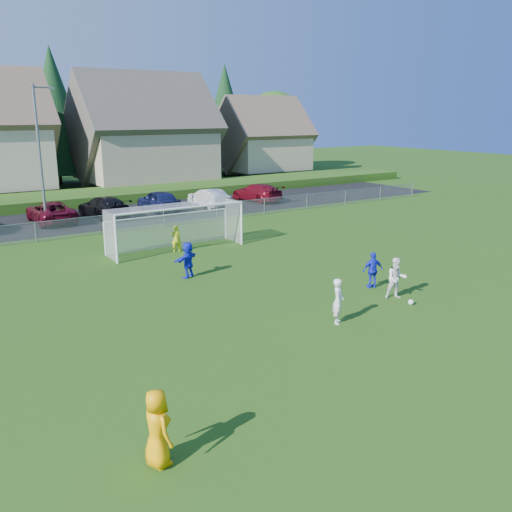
# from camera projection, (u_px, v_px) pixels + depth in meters

# --- Properties ---
(ground) EXTENTS (160.00, 160.00, 0.00)m
(ground) POSITION_uv_depth(u_px,v_px,m) (398.00, 354.00, 16.85)
(ground) COLOR #193D0C
(ground) RESTS_ON ground
(asphalt_lot) EXTENTS (60.00, 60.00, 0.00)m
(asphalt_lot) POSITION_uv_depth(u_px,v_px,m) (107.00, 217.00, 39.01)
(asphalt_lot) COLOR black
(asphalt_lot) RESTS_ON ground
(grass_embankment) EXTENTS (70.00, 6.00, 0.80)m
(grass_embankment) POSITION_uv_depth(u_px,v_px,m) (77.00, 198.00, 44.95)
(grass_embankment) COLOR #1E420F
(grass_embankment) RESTS_ON ground
(soccer_ball) EXTENTS (0.22, 0.22, 0.22)m
(soccer_ball) POSITION_uv_depth(u_px,v_px,m) (411.00, 302.00, 21.16)
(soccer_ball) COLOR white
(soccer_ball) RESTS_ON ground
(referee) EXTENTS (0.63, 0.90, 1.74)m
(referee) POSITION_uv_depth(u_px,v_px,m) (157.00, 428.00, 11.37)
(referee) COLOR #FFA505
(referee) RESTS_ON ground
(player_white_a) EXTENTS (0.70, 0.70, 1.64)m
(player_white_a) POSITION_uv_depth(u_px,v_px,m) (338.00, 301.00, 19.18)
(player_white_a) COLOR white
(player_white_a) RESTS_ON ground
(player_white_b) EXTENTS (1.03, 0.96, 1.70)m
(player_white_b) POSITION_uv_depth(u_px,v_px,m) (396.00, 278.00, 21.71)
(player_white_b) COLOR white
(player_white_b) RESTS_ON ground
(player_blue_a) EXTENTS (0.99, 0.63, 1.57)m
(player_blue_a) POSITION_uv_depth(u_px,v_px,m) (373.00, 270.00, 23.08)
(player_blue_a) COLOR #1621D0
(player_blue_a) RESTS_ON ground
(player_blue_b) EXTENTS (1.57, 1.15, 1.64)m
(player_blue_b) POSITION_uv_depth(u_px,v_px,m) (188.00, 260.00, 24.54)
(player_blue_b) COLOR #1621D0
(player_blue_b) RESTS_ON ground
(goalkeeper) EXTENTS (0.60, 0.47, 1.47)m
(goalkeeper) POSITION_uv_depth(u_px,v_px,m) (176.00, 239.00, 29.03)
(goalkeeper) COLOR #C7CC18
(goalkeeper) RESTS_ON ground
(car_c) EXTENTS (2.55, 5.30, 1.46)m
(car_c) POSITION_uv_depth(u_px,v_px,m) (51.00, 212.00, 36.85)
(car_c) COLOR #520919
(car_c) RESTS_ON ground
(car_d) EXTENTS (2.79, 5.39, 1.49)m
(car_d) POSITION_uv_depth(u_px,v_px,m) (104.00, 207.00, 38.76)
(car_d) COLOR black
(car_d) RESTS_ON ground
(car_e) EXTENTS (2.01, 4.77, 1.61)m
(car_e) POSITION_uv_depth(u_px,v_px,m) (159.00, 201.00, 41.10)
(car_e) COLOR #141A46
(car_e) RESTS_ON ground
(car_f) EXTENTS (1.67, 4.37, 1.42)m
(car_f) POSITION_uv_depth(u_px,v_px,m) (209.00, 198.00, 43.07)
(car_f) COLOR silver
(car_f) RESTS_ON ground
(car_g) EXTENTS (2.66, 5.27, 1.47)m
(car_g) POSITION_uv_depth(u_px,v_px,m) (257.00, 192.00, 45.86)
(car_g) COLOR maroon
(car_g) RESTS_ON ground
(soccer_goal) EXTENTS (7.42, 1.90, 2.50)m
(soccer_goal) POSITION_uv_depth(u_px,v_px,m) (174.00, 220.00, 29.36)
(soccer_goal) COLOR white
(soccer_goal) RESTS_ON ground
(chainlink_fence) EXTENTS (52.06, 0.06, 1.20)m
(chainlink_fence) POSITION_uv_depth(u_px,v_px,m) (135.00, 221.00, 34.41)
(chainlink_fence) COLOR gray
(chainlink_fence) RESTS_ON ground
(streetlight) EXTENTS (1.38, 0.18, 9.00)m
(streetlight) POSITION_uv_depth(u_px,v_px,m) (40.00, 152.00, 34.19)
(streetlight) COLOR slate
(streetlight) RESTS_ON ground
(houses_row) EXTENTS (53.90, 11.45, 13.27)m
(houses_row) POSITION_uv_depth(u_px,v_px,m) (69.00, 112.00, 50.24)
(houses_row) COLOR tan
(houses_row) RESTS_ON ground
(tree_row) EXTENTS (65.98, 12.36, 13.80)m
(tree_row) POSITION_uv_depth(u_px,v_px,m) (43.00, 116.00, 54.91)
(tree_row) COLOR #382616
(tree_row) RESTS_ON ground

